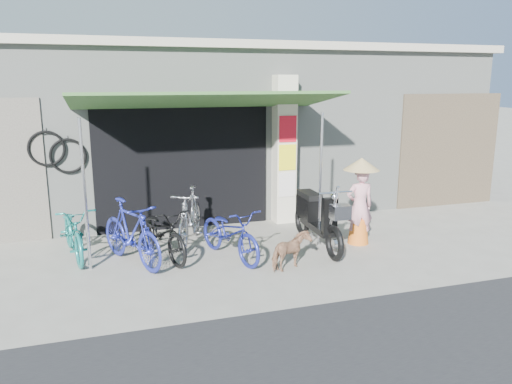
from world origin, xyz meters
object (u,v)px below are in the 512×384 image
object	(u,v)px
bike_black	(161,232)
nun	(360,201)
bike_silver	(190,216)
bike_navy	(230,233)
street_dog	(291,251)
bike_blue	(131,233)
bike_teal	(74,231)
moped	(316,218)

from	to	relation	value
bike_black	nun	size ratio (longest dim) A/B	1.08
bike_silver	bike_navy	xyz separation A→B (m)	(0.50, -0.94, -0.07)
bike_silver	bike_navy	bearing A→B (deg)	-39.14
bike_silver	street_dog	distance (m)	2.14
street_dog	bike_blue	bearing A→B (deg)	39.70
bike_blue	bike_silver	distance (m)	1.29
bike_silver	street_dog	xyz separation A→B (m)	(1.28, -1.70, -0.22)
bike_teal	moped	size ratio (longest dim) A/B	0.85
bike_teal	street_dog	bearing A→B (deg)	-36.63
bike_silver	nun	xyz separation A→B (m)	(2.92, -0.87, 0.28)
bike_blue	bike_black	distance (m)	0.52
bike_navy	bike_blue	bearing A→B (deg)	153.96
nun	bike_blue	bearing A→B (deg)	3.50
bike_navy	street_dog	xyz separation A→B (m)	(0.78, -0.77, -0.15)
bike_black	moped	bearing A→B (deg)	-23.76
moped	bike_blue	bearing A→B (deg)	-179.81
bike_teal	bike_navy	bearing A→B (deg)	-28.98
bike_blue	bike_teal	bearing A→B (deg)	119.95
nun	bike_silver	bearing A→B (deg)	-10.99
bike_teal	bike_navy	size ratio (longest dim) A/B	1.03
bike_teal	bike_silver	distance (m)	1.97
bike_teal	bike_navy	xyz separation A→B (m)	(2.47, -0.82, -0.01)
bike_blue	nun	xyz separation A→B (m)	(3.99, -0.14, 0.27)
bike_silver	bike_navy	size ratio (longest dim) A/B	1.02
street_dog	nun	bearing A→B (deg)	-90.63
moped	nun	xyz separation A→B (m)	(0.81, -0.08, 0.26)
bike_navy	street_dog	size ratio (longest dim) A/B	2.41
street_dog	bike_black	bearing A→B (deg)	31.24
bike_navy	nun	bearing A→B (deg)	-16.60
bike_teal	nun	bearing A→B (deg)	-19.27
bike_blue	street_dog	xyz separation A→B (m)	(2.35, -0.98, -0.23)
bike_teal	bike_black	xyz separation A→B (m)	(1.39, -0.47, -0.01)
bike_blue	moped	xyz separation A→B (m)	(3.18, -0.06, 0.00)
bike_silver	nun	size ratio (longest dim) A/B	1.09
bike_blue	bike_black	bearing A→B (deg)	-9.91
bike_blue	bike_silver	xyz separation A→B (m)	(1.07, 0.72, -0.01)
nun	bike_teal	bearing A→B (deg)	-3.21
bike_teal	bike_blue	bearing A→B (deg)	-44.81
bike_teal	moped	world-z (taller)	moped
bike_black	nun	world-z (taller)	nun
bike_blue	bike_navy	xyz separation A→B (m)	(1.57, -0.21, -0.08)
bike_teal	bike_blue	distance (m)	1.08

